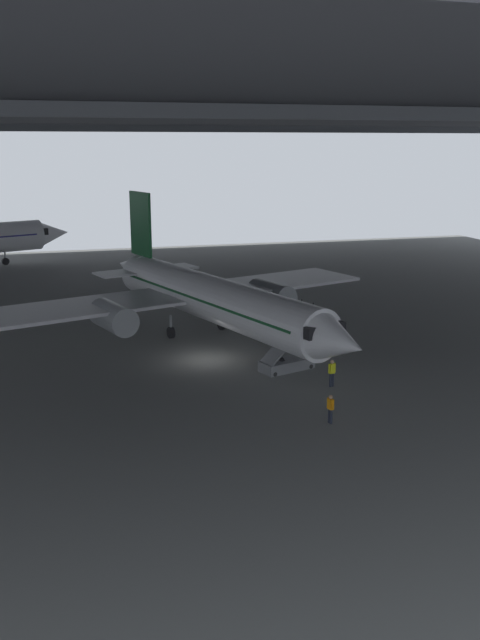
{
  "coord_description": "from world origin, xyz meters",
  "views": [
    {
      "loc": [
        -10.15,
        -45.04,
        14.52
      ],
      "look_at": [
        2.7,
        1.02,
        2.42
      ],
      "focal_mm": 39.27,
      "sensor_mm": 36.0,
      "label": 1
    }
  ],
  "objects_px": {
    "crew_worker_near_nose": "(330,407)",
    "crew_worker_by_stairs": "(332,371)",
    "airplane_main": "(209,297)",
    "boarding_stairs": "(287,359)"
  },
  "relations": [
    {
      "from": "airplane_main",
      "to": "crew_worker_near_nose",
      "type": "bearing_deg",
      "value": -82.1
    },
    {
      "from": "airplane_main",
      "to": "crew_worker_near_nose",
      "type": "xyz_separation_m",
      "value": [
        2.48,
        -17.85,
        -2.36
      ]
    },
    {
      "from": "crew_worker_by_stairs",
      "to": "airplane_main",
      "type": "bearing_deg",
      "value": 111.1
    },
    {
      "from": "boarding_stairs",
      "to": "crew_worker_near_nose",
      "type": "relative_size",
      "value": 2.78
    },
    {
      "from": "crew_worker_near_nose",
      "to": "airplane_main",
      "type": "bearing_deg",
      "value": 97.9
    },
    {
      "from": "crew_worker_near_nose",
      "to": "crew_worker_by_stairs",
      "type": "xyz_separation_m",
      "value": [
        2.34,
        5.36,
        0.08
      ]
    },
    {
      "from": "crew_worker_near_nose",
      "to": "crew_worker_by_stairs",
      "type": "distance_m",
      "value": 5.85
    },
    {
      "from": "crew_worker_near_nose",
      "to": "crew_worker_by_stairs",
      "type": "relative_size",
      "value": 0.93
    },
    {
      "from": "boarding_stairs",
      "to": "crew_worker_by_stairs",
      "type": "distance_m",
      "value": 4.19
    },
    {
      "from": "airplane_main",
      "to": "boarding_stairs",
      "type": "height_order",
      "value": "airplane_main"
    }
  ]
}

